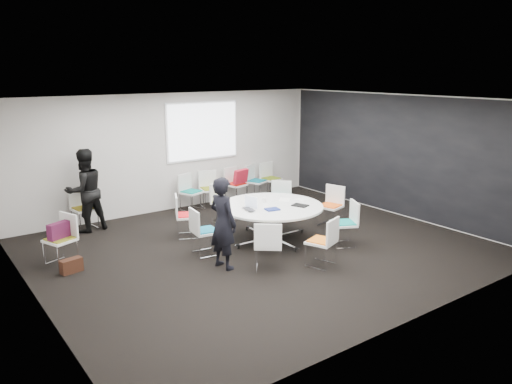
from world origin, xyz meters
TOP-DOWN VIEW (x-y plane):
  - room_shell at (0.09, 0.00)m, footprint 8.08×7.08m
  - conference_table at (0.45, 0.23)m, footprint 2.05×2.05m
  - projection_screen at (0.80, 3.46)m, footprint 1.90×0.03m
  - chair_ring_a at (2.07, 0.21)m, footprint 0.56×0.57m
  - chair_ring_b at (1.45, 1.20)m, footprint 0.64×0.64m
  - chair_ring_c at (0.35, 1.85)m, footprint 0.58×0.58m
  - chair_ring_d at (-0.81, 1.41)m, footprint 0.60×0.60m
  - chair_ring_e at (-1.02, 0.33)m, footprint 0.50×0.51m
  - chair_ring_f at (-0.52, -0.94)m, footprint 0.64×0.64m
  - chair_ring_g at (0.34, -1.35)m, footprint 0.59×0.58m
  - chair_ring_h at (1.41, -0.84)m, footprint 0.61×0.61m
  - chair_back_a at (0.23, 3.12)m, footprint 0.58×0.58m
  - chair_back_b at (0.76, 3.12)m, footprint 0.55×0.54m
  - chair_back_c at (1.56, 3.17)m, footprint 0.55×0.54m
  - chair_back_d at (2.20, 3.14)m, footprint 0.60×0.59m
  - chair_back_e at (2.70, 3.17)m, footprint 0.50×0.48m
  - chair_spare_left at (-3.29, 1.41)m, footprint 0.58×0.59m
  - chair_person_back at (-2.33, 3.17)m, footprint 0.51×0.50m
  - person_main at (-1.07, -0.40)m, footprint 0.47×0.64m
  - person_back at (-2.33, 3.00)m, footprint 0.95×0.80m
  - laptop at (-0.07, 0.19)m, footprint 0.28×0.38m
  - laptop_lid at (-0.01, 0.27)m, footprint 0.09×0.30m
  - notebook_black at (0.88, -0.15)m, footprint 0.32×0.36m
  - tablet_folio at (0.26, -0.05)m, footprint 0.29×0.25m
  - papers_right at (0.93, 0.41)m, footprint 0.36×0.36m
  - papers_front at (1.25, 0.22)m, footprint 0.33×0.25m
  - cup at (0.47, 0.49)m, footprint 0.08×0.08m
  - phone at (0.92, -0.18)m, footprint 0.14×0.08m
  - maroon_bag at (-3.30, 1.41)m, footprint 0.42×0.29m
  - brown_bag at (-3.28, 0.92)m, footprint 0.38×0.23m
  - red_jacket at (1.57, 2.94)m, footprint 0.47×0.26m

SIDE VIEW (x-z plane):
  - brown_bag at x=-3.28m, z-range 0.00..0.24m
  - chair_ring_a at x=2.07m, z-range -0.16..0.72m
  - chair_ring_b at x=1.45m, z-range -0.16..0.72m
  - chair_ring_c at x=0.35m, z-range -0.16..0.72m
  - chair_ring_d at x=-0.81m, z-range -0.16..0.72m
  - chair_ring_e at x=-1.02m, z-range -0.16..0.72m
  - chair_ring_f at x=-0.52m, z-range -0.16..0.72m
  - chair_ring_g at x=0.34m, z-range -0.16..0.72m
  - chair_ring_h at x=1.41m, z-range -0.16..0.72m
  - chair_back_a at x=0.23m, z-range -0.16..0.72m
  - chair_back_b at x=0.76m, z-range -0.16..0.72m
  - chair_back_c at x=1.56m, z-range -0.16..0.72m
  - chair_back_d at x=2.20m, z-range -0.16..0.72m
  - chair_back_e at x=2.70m, z-range -0.16..0.72m
  - chair_spare_left at x=-3.29m, z-range -0.16..0.72m
  - chair_person_back at x=-2.33m, z-range -0.16..0.72m
  - conference_table at x=0.45m, z-range 0.15..0.88m
  - maroon_bag at x=-3.30m, z-range 0.48..0.76m
  - red_jacket at x=1.57m, z-range 0.52..0.88m
  - papers_right at x=0.93m, z-range 0.73..0.73m
  - papers_front at x=1.25m, z-range 0.73..0.73m
  - phone at x=0.92m, z-range 0.73..0.74m
  - notebook_black at x=0.88m, z-range 0.73..0.75m
  - tablet_folio at x=0.26m, z-range 0.73..0.76m
  - laptop at x=-0.07m, z-range 0.73..0.76m
  - cup at x=0.47m, z-range 0.73..0.82m
  - person_main at x=-1.07m, z-range 0.00..1.60m
  - laptop_lid at x=-0.01m, z-range 0.75..0.97m
  - person_back at x=-2.33m, z-range 0.00..1.76m
  - room_shell at x=0.09m, z-range -0.04..2.84m
  - projection_screen at x=0.80m, z-range 1.17..2.53m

